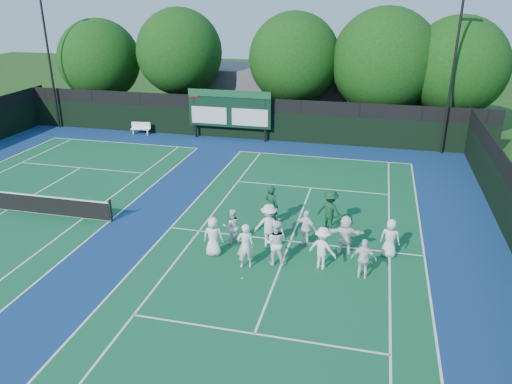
% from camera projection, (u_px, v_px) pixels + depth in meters
% --- Properties ---
extents(ground, '(120.00, 120.00, 0.00)m').
position_uv_depth(ground, '(286.00, 252.00, 20.41)').
color(ground, '#16390F').
rests_on(ground, ground).
extents(court_apron, '(34.00, 32.00, 0.01)m').
position_uv_depth(court_apron, '(160.00, 227.00, 22.63)').
color(court_apron, navy).
rests_on(court_apron, ground).
extents(near_court, '(11.05, 23.85, 0.01)m').
position_uv_depth(near_court, '(290.00, 241.00, 21.31)').
color(near_court, '#10502C').
rests_on(near_court, ground).
extents(left_court, '(11.05, 23.85, 0.01)m').
position_uv_depth(left_court, '(8.00, 210.00, 24.38)').
color(left_court, '#10502C').
rests_on(left_court, ground).
extents(back_fence, '(34.00, 0.08, 3.00)m').
position_uv_depth(back_fence, '(245.00, 120.00, 35.63)').
color(back_fence, black).
rests_on(back_fence, ground).
extents(scoreboard, '(6.00, 0.21, 3.55)m').
position_uv_depth(scoreboard, '(229.00, 109.00, 35.17)').
color(scoreboard, black).
rests_on(scoreboard, ground).
extents(clubhouse, '(18.00, 6.00, 4.00)m').
position_uv_depth(clubhouse, '(315.00, 93.00, 41.72)').
color(clubhouse, '#58585D').
rests_on(clubhouse, ground).
extents(light_pole_left, '(1.20, 0.30, 10.12)m').
position_uv_depth(light_pole_left, '(47.00, 44.00, 36.80)').
color(light_pole_left, black).
rests_on(light_pole_left, ground).
extents(light_pole_right, '(1.20, 0.30, 10.12)m').
position_uv_depth(light_pole_right, '(455.00, 55.00, 30.55)').
color(light_pole_right, black).
rests_on(light_pole_right, ground).
extents(tennis_net, '(11.30, 0.10, 1.10)m').
position_uv_depth(tennis_net, '(6.00, 200.00, 24.20)').
color(tennis_net, black).
rests_on(tennis_net, ground).
extents(bench, '(1.46, 0.59, 0.90)m').
position_uv_depth(bench, '(141.00, 128.00, 37.11)').
color(bench, white).
rests_on(bench, ground).
extents(tree_a, '(6.53, 6.53, 8.01)m').
position_uv_depth(tree_a, '(102.00, 62.00, 40.50)').
color(tree_a, black).
rests_on(tree_a, ground).
extents(tree_b, '(6.61, 6.61, 8.88)m').
position_uv_depth(tree_b, '(182.00, 54.00, 38.65)').
color(tree_b, black).
rests_on(tree_b, ground).
extents(tree_c, '(6.72, 6.72, 8.68)m').
position_uv_depth(tree_c, '(297.00, 61.00, 36.77)').
color(tree_c, black).
rests_on(tree_c, ground).
extents(tree_d, '(7.50, 7.50, 9.06)m').
position_uv_depth(tree_d, '(387.00, 64.00, 35.36)').
color(tree_d, black).
rests_on(tree_d, ground).
extents(tree_e, '(6.88, 6.88, 8.54)m').
position_uv_depth(tree_e, '(459.00, 69.00, 34.36)').
color(tree_e, black).
rests_on(tree_e, ground).
extents(tennis_ball_0, '(0.07, 0.07, 0.07)m').
position_uv_depth(tennis_ball_0, '(242.00, 278.00, 18.51)').
color(tennis_ball_0, '#D3EA1B').
rests_on(tennis_ball_0, ground).
extents(tennis_ball_1, '(0.07, 0.07, 0.07)m').
position_uv_depth(tennis_ball_1, '(295.00, 237.00, 21.64)').
color(tennis_ball_1, '#D3EA1B').
rests_on(tennis_ball_1, ground).
extents(tennis_ball_2, '(0.07, 0.07, 0.07)m').
position_uv_depth(tennis_ball_2, '(372.00, 263.00, 19.52)').
color(tennis_ball_2, '#D3EA1B').
rests_on(tennis_ball_2, ground).
extents(tennis_ball_3, '(0.07, 0.07, 0.07)m').
position_uv_depth(tennis_ball_3, '(223.00, 225.00, 22.75)').
color(tennis_ball_3, '#D3EA1B').
rests_on(tennis_ball_3, ground).
extents(tennis_ball_4, '(0.07, 0.07, 0.07)m').
position_uv_depth(tennis_ball_4, '(279.00, 219.00, 23.30)').
color(tennis_ball_4, '#D3EA1B').
rests_on(tennis_ball_4, ground).
extents(tennis_ball_5, '(0.07, 0.07, 0.07)m').
position_uv_depth(tennis_ball_5, '(378.00, 251.00, 20.43)').
color(tennis_ball_5, '#D3EA1B').
rests_on(tennis_ball_5, ground).
extents(player_front_0, '(0.85, 0.60, 1.65)m').
position_uv_depth(player_front_0, '(213.00, 236.00, 19.93)').
color(player_front_0, white).
rests_on(player_front_0, ground).
extents(player_front_1, '(0.78, 0.65, 1.84)m').
position_uv_depth(player_front_1, '(245.00, 246.00, 18.99)').
color(player_front_1, white).
rests_on(player_front_1, ground).
extents(player_front_2, '(0.92, 0.74, 1.84)m').
position_uv_depth(player_front_2, '(276.00, 243.00, 19.23)').
color(player_front_2, white).
rests_on(player_front_2, ground).
extents(player_front_3, '(1.25, 0.96, 1.72)m').
position_uv_depth(player_front_3, '(322.00, 248.00, 18.95)').
color(player_front_3, white).
rests_on(player_front_3, ground).
extents(player_front_4, '(0.94, 0.42, 1.58)m').
position_uv_depth(player_front_4, '(364.00, 259.00, 18.33)').
color(player_front_4, white).
rests_on(player_front_4, ground).
extents(player_back_0, '(0.92, 0.84, 1.54)m').
position_uv_depth(player_back_0, '(232.00, 226.00, 20.92)').
color(player_back_0, white).
rests_on(player_back_0, ground).
extents(player_back_1, '(1.28, 0.81, 1.88)m').
position_uv_depth(player_back_1, '(269.00, 225.00, 20.60)').
color(player_back_1, silver).
rests_on(player_back_1, ground).
extents(player_back_2, '(0.99, 0.72, 1.57)m').
position_uv_depth(player_back_2, '(306.00, 228.00, 20.73)').
color(player_back_2, white).
rests_on(player_back_2, ground).
extents(player_back_3, '(1.56, 0.61, 1.64)m').
position_uv_depth(player_back_3, '(345.00, 235.00, 20.08)').
color(player_back_3, white).
rests_on(player_back_3, ground).
extents(player_back_4, '(0.87, 0.66, 1.61)m').
position_uv_depth(player_back_4, '(390.00, 238.00, 19.84)').
color(player_back_4, silver).
rests_on(player_back_4, ground).
extents(coach_left, '(0.82, 0.70, 1.89)m').
position_uv_depth(coach_left, '(272.00, 206.00, 22.48)').
color(coach_left, '#0F3920').
rests_on(coach_left, ground).
extents(coach_right, '(1.39, 1.07, 1.90)m').
position_uv_depth(coach_right, '(330.00, 211.00, 21.96)').
color(coach_right, '#103B20').
rests_on(coach_right, ground).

